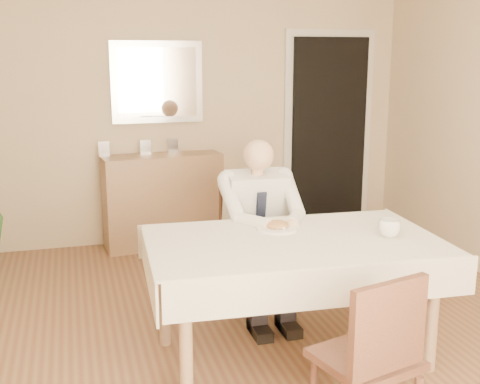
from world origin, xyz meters
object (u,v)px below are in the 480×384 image
object	(u,v)px
chair_far	(250,238)
coffee_mug	(390,228)
sideboard	(163,200)
dining_table	(293,253)
chair_near	(374,354)
seated_man	(262,222)

from	to	relation	value
chair_far	coffee_mug	xyz separation A→B (m)	(0.56, -0.99, 0.31)
coffee_mug	sideboard	bearing A→B (deg)	111.03
dining_table	coffee_mug	size ratio (longest dim) A/B	13.41
chair_far	chair_near	bearing A→B (deg)	-95.83
chair_near	coffee_mug	size ratio (longest dim) A/B	6.66
chair_near	seated_man	world-z (taller)	seated_man
chair_near	coffee_mug	world-z (taller)	chair_near
chair_far	sideboard	distance (m)	1.59
dining_table	coffee_mug	bearing A→B (deg)	-8.08
coffee_mug	sideboard	world-z (taller)	sideboard
chair_near	seated_man	size ratio (longest dim) A/B	0.70
seated_man	coffee_mug	bearing A→B (deg)	-51.39
dining_table	chair_far	size ratio (longest dim) A/B	2.00
chair_far	seated_man	size ratio (longest dim) A/B	0.71
chair_near	coffee_mug	bearing A→B (deg)	42.64
seated_man	sideboard	world-z (taller)	seated_man
chair_near	seated_man	distance (m)	1.54
sideboard	dining_table	bearing A→B (deg)	-85.53
seated_man	sideboard	distance (m)	1.88
chair_far	coffee_mug	bearing A→B (deg)	-67.40
chair_far	sideboard	world-z (taller)	sideboard
dining_table	seated_man	xyz separation A→B (m)	(-0.00, 0.59, 0.02)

